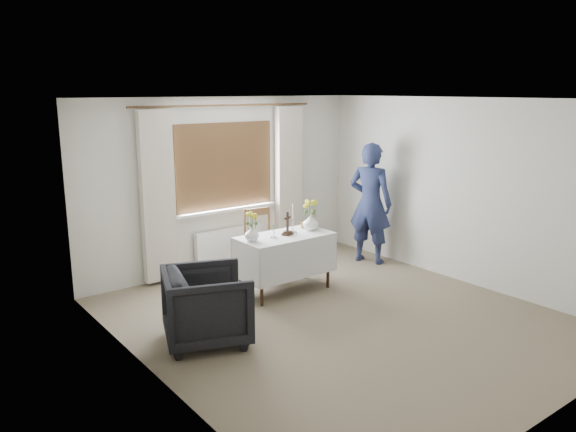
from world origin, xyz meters
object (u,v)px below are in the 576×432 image
at_px(person, 370,203).
at_px(wooden_cross, 288,223).
at_px(armchair, 207,306).
at_px(flower_vase_right, 311,222).
at_px(flower_vase_left, 252,234).
at_px(wooden_chair, 263,243).
at_px(altar_table, 285,263).

relative_size(person, wooden_cross, 6.09).
distance_m(armchair, flower_vase_right, 2.17).
xyz_separation_m(armchair, flower_vase_left, (1.06, 0.72, 0.46)).
distance_m(wooden_chair, flower_vase_right, 0.84).
distance_m(flower_vase_left, flower_vase_right, 0.93).
distance_m(person, flower_vase_left, 2.32).
bearing_deg(flower_vase_left, wooden_cross, -2.87).
relative_size(altar_table, flower_vase_right, 5.77).
distance_m(altar_table, wooden_chair, 0.72).
bearing_deg(wooden_chair, altar_table, -93.37).
height_order(person, wooden_cross, person).
distance_m(wooden_cross, flower_vase_left, 0.54).
relative_size(armchair, flower_vase_left, 4.63).
height_order(wooden_chair, person, person).
relative_size(armchair, flower_vase_right, 4.06).
relative_size(wooden_chair, flower_vase_right, 4.46).
bearing_deg(wooden_chair, armchair, -132.44).
bearing_deg(altar_table, wooden_chair, 78.59).
bearing_deg(armchair, flower_vase_right, -49.61).
relative_size(wooden_cross, flower_vase_right, 1.40).
distance_m(armchair, person, 3.54).
xyz_separation_m(wooden_cross, flower_vase_left, (-0.53, 0.03, -0.06)).
xyz_separation_m(wooden_chair, person, (1.67, -0.44, 0.44)).
distance_m(wooden_chair, wooden_cross, 0.83).
bearing_deg(wooden_cross, altar_table, 148.41).
bearing_deg(altar_table, flower_vase_left, 177.71).
distance_m(altar_table, flower_vase_right, 0.65).
bearing_deg(wooden_chair, flower_vase_left, -125.35).
relative_size(altar_table, armchair, 1.42).
height_order(armchair, wooden_cross, wooden_cross).
bearing_deg(wooden_chair, person, -6.88).
bearing_deg(altar_table, person, 7.88).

